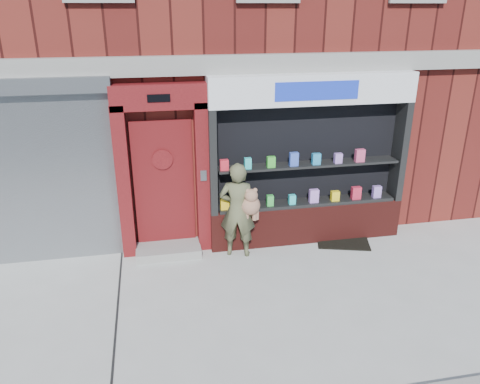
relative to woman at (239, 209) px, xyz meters
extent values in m
plane|color=#9E9E99|center=(-0.45, -1.48, -0.84)|extent=(80.00, 80.00, 0.00)
cube|color=#4A1310|center=(-0.45, 4.52, 3.16)|extent=(12.00, 8.00, 8.00)
cube|color=gray|center=(-0.45, 0.44, 2.31)|extent=(12.00, 0.16, 0.30)
cube|color=gray|center=(-3.45, 0.46, 0.56)|extent=(3.00, 0.10, 2.80)
cube|color=slate|center=(-3.45, 0.40, 2.08)|extent=(3.10, 0.30, 0.24)
cube|color=#4C0D0F|center=(-1.85, 0.38, 0.46)|extent=(0.22, 0.28, 2.60)
cube|color=#4C0D0F|center=(-0.55, 0.38, 0.46)|extent=(0.22, 0.28, 2.60)
cube|color=#4C0D0F|center=(-1.20, 0.38, 1.86)|extent=(1.50, 0.28, 0.40)
cube|color=black|center=(-1.20, 0.23, 1.86)|extent=(0.35, 0.01, 0.12)
cube|color=#571012|center=(-1.20, 0.49, 0.36)|extent=(1.00, 0.06, 2.20)
cylinder|color=black|center=(-1.20, 0.45, 0.81)|extent=(0.28, 0.02, 0.28)
cylinder|color=#4C0D0F|center=(-1.20, 0.44, 0.81)|extent=(0.34, 0.02, 0.34)
cube|color=gray|center=(-1.20, 0.22, -0.77)|extent=(1.10, 0.55, 0.15)
cube|color=slate|center=(-0.55, 0.23, 0.56)|extent=(0.10, 0.02, 0.18)
cube|color=#4F1612|center=(1.30, 0.32, -0.49)|extent=(3.50, 0.40, 0.70)
cube|color=black|center=(-0.39, 0.32, 0.76)|extent=(0.12, 0.40, 1.80)
cube|color=black|center=(2.99, 0.32, 0.76)|extent=(0.12, 0.40, 1.80)
cube|color=black|center=(1.30, 0.51, 0.76)|extent=(3.30, 0.03, 1.80)
cube|color=black|center=(1.30, 0.32, -0.11)|extent=(3.20, 0.36, 0.06)
cube|color=black|center=(1.30, 0.32, 0.61)|extent=(3.20, 0.36, 0.04)
cube|color=white|center=(1.30, 0.32, 1.91)|extent=(3.50, 0.40, 0.50)
cube|color=#1830B7|center=(1.30, 0.12, 1.91)|extent=(1.40, 0.01, 0.30)
cube|color=yellow|center=(-0.20, 0.24, 0.02)|extent=(0.15, 0.09, 0.21)
cube|color=#F250A5|center=(0.20, 0.24, 0.00)|extent=(0.15, 0.09, 0.16)
cube|color=green|center=(0.60, 0.24, 0.01)|extent=(0.12, 0.09, 0.19)
cube|color=#29C6CF|center=(1.00, 0.24, 0.00)|extent=(0.12, 0.09, 0.17)
cube|color=#B37ADC|center=(1.40, 0.24, 0.04)|extent=(0.16, 0.09, 0.24)
cube|color=yellow|center=(1.80, 0.24, 0.01)|extent=(0.14, 0.09, 0.18)
cube|color=red|center=(2.20, 0.24, 0.03)|extent=(0.17, 0.09, 0.23)
cube|color=#9B73CF|center=(2.60, 0.24, 0.03)|extent=(0.15, 0.09, 0.22)
cube|color=red|center=(-0.20, 0.24, 0.72)|extent=(0.14, 0.09, 0.18)
cube|color=#28C8CA|center=(0.20, 0.24, 0.72)|extent=(0.11, 0.09, 0.19)
cube|color=green|center=(0.60, 0.24, 0.72)|extent=(0.14, 0.09, 0.18)
cube|color=blue|center=(1.00, 0.24, 0.74)|extent=(0.15, 0.09, 0.23)
cube|color=#268CC1|center=(1.40, 0.24, 0.72)|extent=(0.14, 0.09, 0.19)
cube|color=#A676D5|center=(1.80, 0.24, 0.71)|extent=(0.13, 0.09, 0.17)
cube|color=#CF4570|center=(2.20, 0.24, 0.74)|extent=(0.16, 0.09, 0.22)
imported|color=brown|center=(-0.02, 0.01, -0.01)|extent=(0.69, 0.55, 1.66)
sphere|color=#906048|center=(0.19, -0.03, 0.08)|extent=(0.33, 0.33, 0.33)
sphere|color=#906048|center=(0.19, -0.09, 0.27)|extent=(0.22, 0.22, 0.22)
sphere|color=#906048|center=(0.12, -0.09, 0.36)|extent=(0.08, 0.08, 0.08)
sphere|color=#906048|center=(0.25, -0.09, 0.36)|extent=(0.08, 0.08, 0.08)
cylinder|color=#906048|center=(0.08, -0.03, -0.09)|extent=(0.08, 0.08, 0.20)
cylinder|color=#906048|center=(0.30, -0.03, -0.09)|extent=(0.08, 0.08, 0.20)
cylinder|color=#906048|center=(0.12, -0.06, -0.09)|extent=(0.08, 0.08, 0.20)
cylinder|color=#906048|center=(0.25, -0.06, -0.09)|extent=(0.08, 0.08, 0.20)
cube|color=black|center=(1.95, 0.07, -0.83)|extent=(1.06, 0.88, 0.02)
camera|label=1|loc=(-1.35, -7.02, 3.17)|focal=35.00mm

